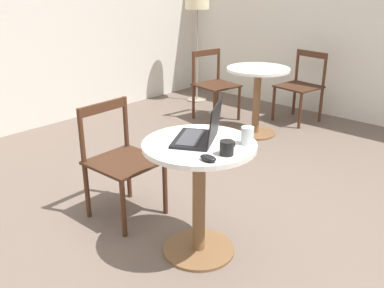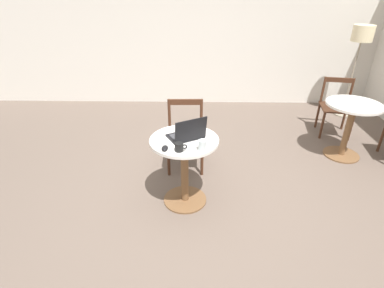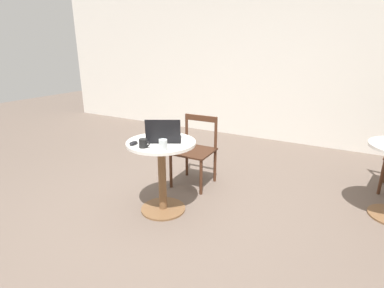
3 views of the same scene
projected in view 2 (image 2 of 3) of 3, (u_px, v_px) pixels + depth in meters
name	position (u px, v px, depth m)	size (l,w,h in m)	color
ground_plane	(198.00, 210.00, 3.12)	(16.00, 16.00, 0.00)	#66564C
wall_back	(199.00, 30.00, 5.31)	(9.40, 0.06, 2.70)	silver
cafe_table_near	(185.00, 159.00, 3.02)	(0.68, 0.68, 0.75)	brown
cafe_table_mid	(350.00, 120.00, 3.87)	(0.68, 0.68, 0.75)	brown
chair_near_back	(185.00, 135.00, 3.71)	(0.47, 0.47, 0.84)	#472819
chair_mid_back	(336.00, 107.00, 4.54)	(0.52, 0.52, 0.84)	#472819
floor_lamp	(361.00, 40.00, 4.75)	(0.32, 0.32, 1.51)	#9E937F
laptop	(187.00, 134.00, 2.90)	(0.41, 0.38, 0.24)	black
mouse	(165.00, 148.00, 2.72)	(0.06, 0.10, 0.03)	black
mug	(179.00, 147.00, 2.69)	(0.11, 0.08, 0.08)	black
drinking_glass	(203.00, 145.00, 2.69)	(0.08, 0.08, 0.10)	silver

